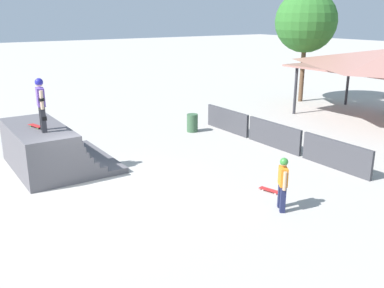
{
  "coord_description": "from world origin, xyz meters",
  "views": [
    {
      "loc": [
        11.95,
        -4.36,
        5.38
      ],
      "look_at": [
        -0.34,
        3.84,
        0.88
      ],
      "focal_mm": 40.0,
      "sensor_mm": 36.0,
      "label": 1
    }
  ],
  "objects_px": {
    "bystander_walking": "(283,180)",
    "skater_on_deck": "(41,101)",
    "tree_beside_pavilion": "(306,22)",
    "skateboard_on_ground": "(271,190)",
    "trash_bin": "(192,123)",
    "skateboard_on_deck": "(36,126)"
  },
  "relations": [
    {
      "from": "skateboard_on_ground",
      "to": "trash_bin",
      "type": "relative_size",
      "value": 0.92
    },
    {
      "from": "skater_on_deck",
      "to": "skateboard_on_deck",
      "type": "relative_size",
      "value": 2.25
    },
    {
      "from": "skateboard_on_deck",
      "to": "skateboard_on_ground",
      "type": "relative_size",
      "value": 1.02
    },
    {
      "from": "skater_on_deck",
      "to": "skateboard_on_deck",
      "type": "bearing_deg",
      "value": -163.61
    },
    {
      "from": "skateboard_on_deck",
      "to": "trash_bin",
      "type": "height_order",
      "value": "skateboard_on_deck"
    },
    {
      "from": "skater_on_deck",
      "to": "skateboard_on_deck",
      "type": "xyz_separation_m",
      "value": [
        -0.62,
        -0.09,
        -0.97
      ]
    },
    {
      "from": "skateboard_on_deck",
      "to": "skateboard_on_ground",
      "type": "bearing_deg",
      "value": 27.87
    },
    {
      "from": "skater_on_deck",
      "to": "tree_beside_pavilion",
      "type": "xyz_separation_m",
      "value": [
        -4.4,
        17.34,
        2.31
      ]
    },
    {
      "from": "trash_bin",
      "to": "skater_on_deck",
      "type": "bearing_deg",
      "value": -74.45
    },
    {
      "from": "skater_on_deck",
      "to": "skateboard_on_deck",
      "type": "distance_m",
      "value": 1.15
    },
    {
      "from": "skateboard_on_deck",
      "to": "skateboard_on_ground",
      "type": "xyz_separation_m",
      "value": [
        5.98,
        5.51,
        -1.6
      ]
    },
    {
      "from": "skateboard_on_deck",
      "to": "tree_beside_pavilion",
      "type": "relative_size",
      "value": 0.12
    },
    {
      "from": "bystander_walking",
      "to": "skater_on_deck",
      "type": "bearing_deg",
      "value": 70.65
    },
    {
      "from": "skateboard_on_ground",
      "to": "tree_beside_pavilion",
      "type": "height_order",
      "value": "tree_beside_pavilion"
    },
    {
      "from": "bystander_walking",
      "to": "skateboard_on_ground",
      "type": "bearing_deg",
      "value": 3.2
    },
    {
      "from": "skateboard_on_deck",
      "to": "trash_bin",
      "type": "bearing_deg",
      "value": 86.12
    },
    {
      "from": "skateboard_on_deck",
      "to": "bystander_walking",
      "type": "distance_m",
      "value": 8.61
    },
    {
      "from": "bystander_walking",
      "to": "trash_bin",
      "type": "bearing_deg",
      "value": 16.99
    },
    {
      "from": "bystander_walking",
      "to": "tree_beside_pavilion",
      "type": "relative_size",
      "value": 0.23
    },
    {
      "from": "skateboard_on_ground",
      "to": "tree_beside_pavilion",
      "type": "bearing_deg",
      "value": 113.92
    },
    {
      "from": "bystander_walking",
      "to": "tree_beside_pavilion",
      "type": "distance_m",
      "value": 17.07
    },
    {
      "from": "skateboard_on_ground",
      "to": "trash_bin",
      "type": "bearing_deg",
      "value": 149.7
    }
  ]
}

